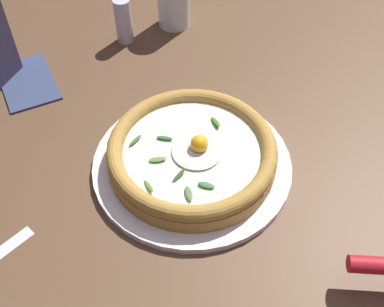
# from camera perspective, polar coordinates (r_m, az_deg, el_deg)

# --- Properties ---
(ground_plane) EXTENTS (2.40, 2.40, 0.03)m
(ground_plane) POSITION_cam_1_polar(r_m,az_deg,el_deg) (0.78, -2.39, -0.17)
(ground_plane) COLOR brown
(ground_plane) RESTS_ON ground
(pizza_plate) EXTENTS (0.30, 0.30, 0.01)m
(pizza_plate) POSITION_cam_1_polar(r_m,az_deg,el_deg) (0.74, -0.00, -1.32)
(pizza_plate) COLOR white
(pizza_plate) RESTS_ON ground
(pizza) EXTENTS (0.25, 0.25, 0.06)m
(pizza) POSITION_cam_1_polar(r_m,az_deg,el_deg) (0.72, 0.01, 0.09)
(pizza) COLOR #B58039
(pizza) RESTS_ON pizza_plate
(folded_napkin) EXTENTS (0.17, 0.16, 0.01)m
(folded_napkin) POSITION_cam_1_polar(r_m,az_deg,el_deg) (0.93, -18.89, 8.10)
(folded_napkin) COLOR #354062
(folded_napkin) RESTS_ON ground
(pepper_shaker) EXTENTS (0.03, 0.03, 0.09)m
(pepper_shaker) POSITION_cam_1_polar(r_m,az_deg,el_deg) (0.96, -8.11, 15.26)
(pepper_shaker) COLOR silver
(pepper_shaker) RESTS_ON ground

